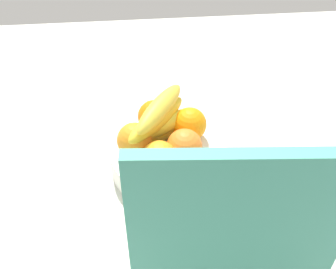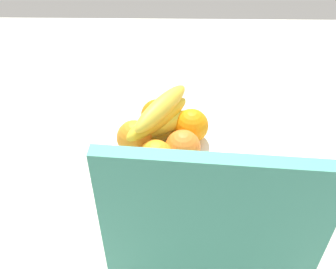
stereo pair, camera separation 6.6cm
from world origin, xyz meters
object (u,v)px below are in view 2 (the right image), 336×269
at_px(orange_back_left, 134,138).
at_px(orange_back_right, 156,158).
at_px(orange_center, 157,116).
at_px(orange_front_right, 191,126).
at_px(fruit_bowl, 168,158).
at_px(orange_front_left, 183,148).
at_px(banana_bunch, 160,121).
at_px(cutting_board, 209,252).

distance_m(orange_back_left, orange_back_right, 0.07).
bearing_deg(orange_center, orange_front_right, 156.48).
height_order(fruit_bowl, orange_front_left, orange_front_left).
relative_size(fruit_bowl, orange_front_left, 3.41).
bearing_deg(orange_back_right, orange_front_right, -127.01).
relative_size(orange_front_left, orange_back_left, 1.00).
height_order(orange_front_left, orange_back_left, same).
relative_size(orange_front_right, orange_center, 1.00).
bearing_deg(orange_front_right, banana_bunch, 5.09).
relative_size(orange_center, banana_bunch, 0.40).
height_order(orange_front_right, orange_back_right, same).
distance_m(fruit_bowl, banana_bunch, 0.09).
height_order(orange_front_right, orange_center, same).
distance_m(orange_center, orange_back_left, 0.08).
height_order(orange_back_right, banana_bunch, banana_bunch).
height_order(orange_front_left, banana_bunch, banana_bunch).
bearing_deg(cutting_board, orange_back_left, -63.60).
distance_m(orange_center, cutting_board, 0.40).
relative_size(orange_center, cutting_board, 0.20).
height_order(fruit_bowl, cutting_board, cutting_board).
distance_m(orange_front_left, banana_bunch, 0.08).
bearing_deg(orange_back_left, orange_front_left, 164.41).
distance_m(orange_front_right, cutting_board, 0.36).
relative_size(orange_center, orange_back_right, 1.00).
relative_size(orange_front_left, orange_center, 1.00).
bearing_deg(orange_back_left, cutting_board, 112.03).
bearing_deg(orange_center, banana_bunch, 99.24).
height_order(orange_front_left, cutting_board, cutting_board).
distance_m(fruit_bowl, orange_front_right, 0.09).
bearing_deg(orange_front_left, banana_bunch, -51.40).
bearing_deg(orange_front_left, fruit_bowl, -48.08).
relative_size(fruit_bowl, cutting_board, 0.68).
xyz_separation_m(fruit_bowl, banana_bunch, (0.02, -0.03, 0.08)).
bearing_deg(orange_front_right, cutting_board, 91.76).
bearing_deg(orange_center, orange_front_left, 118.94).
xyz_separation_m(fruit_bowl, orange_center, (0.02, -0.06, 0.06)).
distance_m(orange_front_left, orange_back_right, 0.06).
distance_m(fruit_bowl, orange_front_left, 0.08).
xyz_separation_m(fruit_bowl, orange_front_left, (-0.03, 0.03, 0.06)).
bearing_deg(orange_center, orange_back_left, 57.09).
relative_size(fruit_bowl, orange_center, 3.41).
height_order(orange_back_right, cutting_board, cutting_board).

